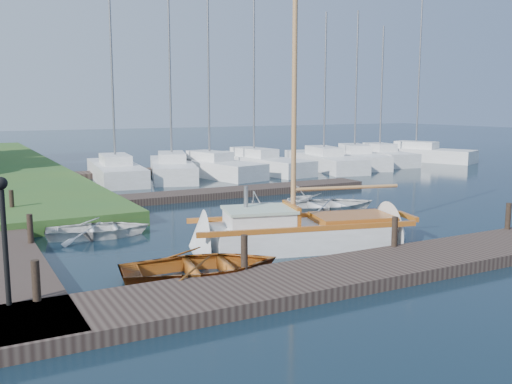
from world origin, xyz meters
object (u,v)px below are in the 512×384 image
dinghy (202,262)px  marina_boat_1 (172,167)px  marina_boat_5 (354,157)px  marina_boat_3 (254,162)px  mooring_post_2 (395,232)px  tender_c (325,203)px  mooring_post_1 (244,252)px  marina_boat_7 (416,153)px  mooring_post_4 (30,229)px  mooring_post_5 (12,201)px  tender_d (300,196)px  lamp_post (4,223)px  marina_boat_4 (324,160)px  tender_b (257,202)px  sailboat (305,235)px  mooring_post_0 (36,281)px  mooring_post_3 (508,216)px  marina_boat_0 (116,170)px  marina_boat_6 (380,155)px  marina_boat_2 (210,166)px  tender_a (98,226)px

dinghy → marina_boat_1: marina_boat_1 is taller
marina_boat_5 → dinghy: bearing=154.2°
marina_boat_5 → marina_boat_3: bearing=107.5°
mooring_post_2 → tender_c: mooring_post_2 is taller
mooring_post_1 → marina_boat_7: (24.18, 19.70, -0.12)m
mooring_post_4 → mooring_post_5: 5.00m
mooring_post_5 → tender_d: mooring_post_5 is taller
tender_d → dinghy: bearing=109.1°
lamp_post → mooring_post_1: bearing=0.0°
marina_boat_4 → tender_b: bearing=147.4°
sailboat → tender_b: 4.79m
sailboat → mooring_post_5: bearing=145.5°
mooring_post_0 → marina_boat_1: (9.67, 18.99, -0.13)m
mooring_post_3 → marina_boat_0: bearing=110.1°
dinghy → marina_boat_6: size_ratio=0.41×
marina_boat_4 → marina_boat_0: bearing=98.5°
tender_d → marina_boat_3: size_ratio=0.16×
mooring_post_4 → dinghy: bearing=-53.2°
marina_boat_3 → marina_boat_6: (9.72, -0.26, -0.01)m
dinghy → marina_boat_0: 18.62m
mooring_post_1 → marina_boat_6: 28.07m
mooring_post_0 → marina_boat_3: size_ratio=0.07×
mooring_post_5 → sailboat: size_ratio=0.08×
mooring_post_3 → marina_boat_0: (-6.99, 19.09, -0.13)m
mooring_post_0 → marina_boat_5: marina_boat_5 is taller
marina_boat_0 → marina_boat_4: (13.18, -0.58, -0.01)m
marina_boat_2 → tender_a: bearing=130.3°
mooring_post_2 → marina_boat_5: (13.69, 19.22, -0.14)m
mooring_post_5 → marina_boat_0: size_ratio=0.08×
mooring_post_1 → marina_boat_3: size_ratio=0.07×
sailboat → tender_d: size_ratio=5.13×
marina_boat_3 → mooring_post_2: bearing=153.8°
marina_boat_3 → marina_boat_5: size_ratio=1.18×
mooring_post_4 → tender_a: (2.10, 1.18, -0.38)m
mooring_post_0 → marina_boat_7: bearing=34.5°
tender_b → marina_boat_5: size_ratio=0.19×
sailboat → marina_boat_3: 19.09m
marina_boat_3 → dinghy: bearing=140.1°
dinghy → marina_boat_7: size_ratio=0.31×
tender_c → marina_boat_5: bearing=-32.5°
marina_boat_1 → marina_boat_7: marina_boat_7 is taller
marina_boat_5 → mooring_post_3: bearing=174.3°
tender_a → marina_boat_3: size_ratio=0.26×
mooring_post_0 → mooring_post_3: same height
mooring_post_0 → dinghy: bearing=10.3°
mooring_post_2 → marina_boat_3: marina_boat_3 is taller
lamp_post → tender_a: lamp_post is taller
tender_c → marina_boat_1: bearing=14.1°
marina_boat_6 → mooring_post_1: bearing=143.5°
mooring_post_1 → tender_d: mooring_post_1 is taller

